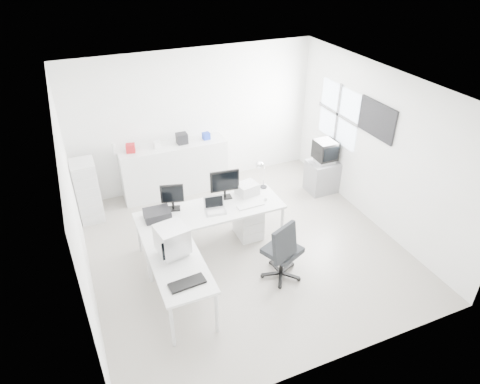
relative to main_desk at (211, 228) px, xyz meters
name	(u,v)px	position (x,y,z in m)	size (l,w,h in m)	color
floor	(245,247)	(0.50, -0.26, -0.38)	(5.00, 5.00, 0.01)	beige
ceiling	(246,87)	(0.50, -0.26, 2.42)	(5.00, 5.00, 0.01)	white
back_wall	(195,119)	(0.50, 2.24, 1.02)	(5.00, 0.02, 2.80)	white
left_wall	(75,212)	(-2.00, -0.26, 1.02)	(0.02, 5.00, 2.80)	white
right_wall	(377,149)	(3.00, -0.26, 1.02)	(0.02, 5.00, 2.80)	white
window	(338,114)	(2.98, 0.94, 1.23)	(0.02, 1.20, 1.10)	white
wall_picture	(377,120)	(2.97, -0.16, 1.52)	(0.04, 0.90, 0.60)	black
main_desk	(211,228)	(0.00, 0.00, 0.00)	(2.40, 0.80, 0.75)	silver
side_desk	(181,285)	(-0.85, -1.10, 0.00)	(0.70, 1.40, 0.75)	silver
drawer_pedestal	(248,221)	(0.70, 0.05, -0.08)	(0.40, 0.50, 0.60)	silver
inkjet_printer	(157,214)	(-0.85, 0.10, 0.45)	(0.40, 0.31, 0.14)	black
lcd_monitor_small	(172,197)	(-0.55, 0.25, 0.61)	(0.37, 0.21, 0.46)	black
lcd_monitor_large	(225,185)	(0.35, 0.25, 0.63)	(0.49, 0.20, 0.51)	black
laptop	(215,207)	(0.05, -0.10, 0.47)	(0.30, 0.30, 0.20)	#B7B7BA
white_keyboard	(251,205)	(0.65, -0.15, 0.38)	(0.46, 0.14, 0.02)	silver
white_mouse	(266,199)	(0.95, -0.10, 0.40)	(0.06, 0.06, 0.06)	silver
laser_printer	(247,189)	(0.75, 0.22, 0.47)	(0.34, 0.29, 0.20)	silver
desk_lamp	(264,176)	(1.10, 0.30, 0.60)	(0.15, 0.15, 0.45)	silver
crt_monitor	(172,240)	(-0.85, -0.85, 0.62)	(0.42, 0.42, 0.48)	#B7B7BA
black_keyboard	(187,283)	(-0.85, -1.50, 0.39)	(0.48, 0.19, 0.03)	black
office_chair	(282,248)	(0.75, -1.11, 0.18)	(0.64, 0.64, 1.10)	#242629
tv_cabinet	(322,176)	(2.72, 0.86, -0.05)	(0.60, 0.49, 0.66)	gray
crt_tv	(325,152)	(2.72, 0.86, 0.51)	(0.50, 0.48, 0.45)	black
sideboard	(175,169)	(-0.07, 1.98, 0.15)	(2.11, 0.53, 1.06)	silver
clutter_box_a	(131,148)	(-0.87, 1.98, 0.76)	(0.16, 0.15, 0.16)	#AD181E
clutter_box_b	(157,145)	(-0.37, 1.98, 0.74)	(0.12, 0.10, 0.12)	silver
clutter_box_c	(182,138)	(0.13, 1.98, 0.79)	(0.21, 0.19, 0.21)	black
clutter_box_d	(206,136)	(0.63, 1.98, 0.75)	(0.14, 0.12, 0.14)	#16309F
clutter_bottle	(114,149)	(-1.17, 2.02, 0.79)	(0.07, 0.07, 0.22)	silver
filing_cabinet	(88,191)	(-1.78, 1.66, 0.22)	(0.41, 0.49, 1.18)	silver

